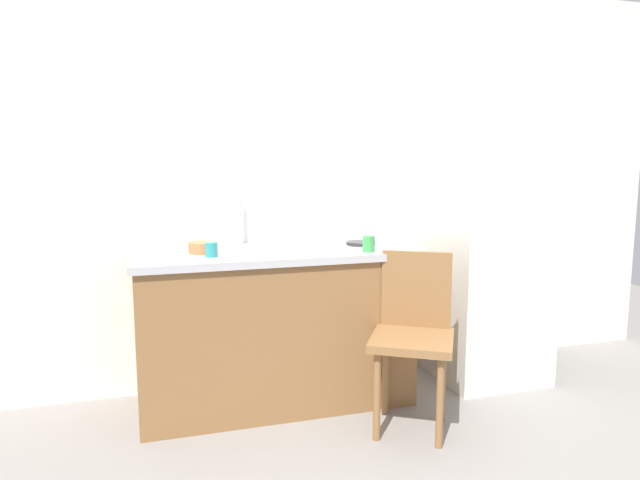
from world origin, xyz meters
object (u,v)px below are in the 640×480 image
Objects in this scene: terracotta_bowl at (203,248)px; cup_white at (385,238)px; refrigerator at (486,260)px; dish_tray at (315,242)px; hotplate at (361,243)px; cup_green at (369,244)px; cup_teal at (211,249)px; chair at (413,331)px.

cup_white reaches higher than terracotta_bowl.
cup_white is at bearing -174.69° from refrigerator.
dish_tray is at bearing 160.80° from cup_white.
hotplate is 0.15m from cup_white.
cup_green is at bearing -14.20° from terracotta_bowl.
dish_tray is 0.27m from hotplate.
cup_white is at bearing 3.24° from cup_teal.
cup_white reaches higher than hotplate.
hotplate is 0.24m from cup_green.
refrigerator reaches higher than chair.
refrigerator is at bearing 5.31° from cup_white.
terracotta_bowl is at bearing -178.65° from hotplate.
chair is at bearing -64.20° from cup_green.
dish_tray is at bearing 4.95° from terracotta_bowl.
cup_green is at bearing -50.52° from dish_tray.
terracotta_bowl is 2.10× the size of cup_teal.
hotplate is at bearing -7.06° from dish_tray.
chair is 3.18× the size of dish_tray.
cup_green is at bearing -5.75° from cup_teal.
hotplate is at bearing 10.04° from cup_teal.
terracotta_bowl reaches higher than dish_tray.
cup_white is at bearing -4.39° from terracotta_bowl.
chair is (-0.73, -0.49, -0.25)m from refrigerator.
refrigerator is at bearing -0.39° from terracotta_bowl.
terracotta_bowl reaches higher than hotplate.
cup_green is (0.22, -0.27, 0.02)m from dish_tray.
chair is 12.03× the size of cup_teal.
cup_green is (-0.05, -0.24, 0.03)m from hotplate.
terracotta_bowl reaches higher than chair.
cup_teal is (0.03, -0.13, 0.01)m from terracotta_bowl.
cup_white is (0.38, -0.13, 0.03)m from dish_tray.
refrigerator is 1.73m from terracotta_bowl.
cup_white reaches higher than chair.
chair and hotplate have the same top height.
refrigerator is 20.12× the size of cup_teal.
terracotta_bowl is (-0.99, 0.50, 0.40)m from chair.
dish_tray is (-1.09, 0.07, 0.15)m from refrigerator.
hotplate is at bearing 1.35° from terracotta_bowl.
dish_tray is (-0.36, 0.55, 0.40)m from chair.
refrigerator is 0.74m from cup_white.
chair is at bearing -56.96° from dish_tray.
cup_white is (1.01, -0.08, 0.02)m from terracotta_bowl.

